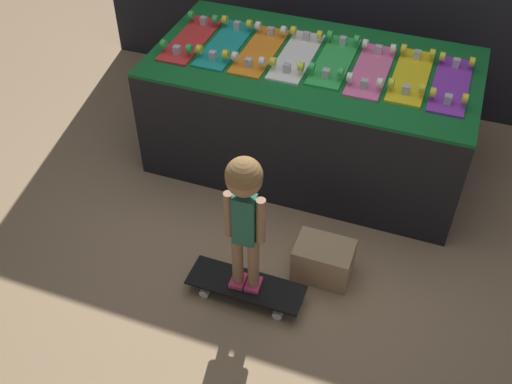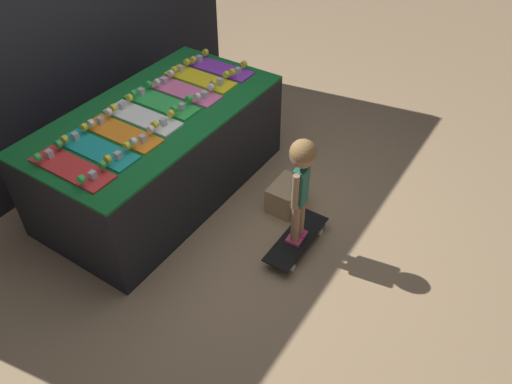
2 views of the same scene
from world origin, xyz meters
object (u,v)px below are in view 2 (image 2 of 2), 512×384
at_px(skateboard_purple_on_rack, 219,67).
at_px(skateboard_on_floor, 296,240).
at_px(skateboard_yellow_on_rack, 200,77).
at_px(storage_box, 287,195).
at_px(skateboard_white_on_rack, 143,116).
at_px(child, 301,174).
at_px(skateboard_pink_on_rack, 184,90).
at_px(skateboard_green_on_rack, 161,102).
at_px(skateboard_teal_on_rack, 97,148).
at_px(skateboard_orange_on_rack, 122,132).
at_px(skateboard_red_on_rack, 71,167).

bearing_deg(skateboard_purple_on_rack, skateboard_on_floor, -122.34).
height_order(skateboard_yellow_on_rack, storage_box, skateboard_yellow_on_rack).
distance_m(skateboard_white_on_rack, skateboard_on_floor, 1.43).
height_order(skateboard_purple_on_rack, child, child).
relative_size(skateboard_pink_on_rack, skateboard_yellow_on_rack, 1.00).
xyz_separation_m(skateboard_pink_on_rack, skateboard_on_floor, (-0.32, -1.23, -0.69)).
bearing_deg(skateboard_pink_on_rack, skateboard_green_on_rack, 172.03).
relative_size(skateboard_yellow_on_rack, child, 0.71).
bearing_deg(storage_box, skateboard_green_on_rack, 104.35).
bearing_deg(child, skateboard_white_on_rack, 92.54).
bearing_deg(skateboard_green_on_rack, skateboard_white_on_rack, -174.71).
bearing_deg(skateboard_green_on_rack, skateboard_pink_on_rack, -7.97).
bearing_deg(skateboard_purple_on_rack, skateboard_pink_on_rack, -179.50).
height_order(skateboard_on_floor, child, child).
xyz_separation_m(skateboard_yellow_on_rack, storage_box, (-0.21, -0.97, -0.66)).
height_order(skateboard_green_on_rack, skateboard_yellow_on_rack, same).
xyz_separation_m(skateboard_green_on_rack, child, (-0.10, -1.26, -0.08)).
relative_size(skateboard_teal_on_rack, child, 0.71).
xyz_separation_m(skateboard_green_on_rack, skateboard_pink_on_rack, (0.23, -0.03, 0.00)).
height_order(skateboard_white_on_rack, skateboard_pink_on_rack, same).
height_order(skateboard_pink_on_rack, storage_box, skateboard_pink_on_rack).
relative_size(skateboard_orange_on_rack, skateboard_yellow_on_rack, 1.00).
xyz_separation_m(skateboard_green_on_rack, skateboard_purple_on_rack, (0.69, -0.03, 0.00)).
distance_m(skateboard_red_on_rack, child, 1.46).
relative_size(skateboard_green_on_rack, skateboard_on_floor, 0.97).
bearing_deg(skateboard_on_floor, skateboard_orange_on_rack, 106.47).
distance_m(skateboard_red_on_rack, skateboard_teal_on_rack, 0.23).
relative_size(skateboard_orange_on_rack, storage_box, 1.94).
bearing_deg(skateboard_purple_on_rack, skateboard_white_on_rack, 179.57).
bearing_deg(skateboard_on_floor, skateboard_pink_on_rack, 75.23).
distance_m(skateboard_green_on_rack, skateboard_on_floor, 1.44).
distance_m(skateboard_red_on_rack, skateboard_purple_on_rack, 1.60).
height_order(skateboard_white_on_rack, child, child).
relative_size(skateboard_green_on_rack, skateboard_purple_on_rack, 1.00).
bearing_deg(skateboard_red_on_rack, skateboard_green_on_rack, 3.26).
distance_m(skateboard_green_on_rack, storage_box, 1.20).
bearing_deg(child, skateboard_yellow_on_rack, 62.59).
relative_size(skateboard_white_on_rack, storage_box, 1.94).
height_order(skateboard_red_on_rack, skateboard_white_on_rack, same).
bearing_deg(storage_box, skateboard_purple_on_rack, 65.28).
height_order(skateboard_teal_on_rack, skateboard_purple_on_rack, same).
bearing_deg(skateboard_white_on_rack, storage_box, -63.39).
bearing_deg(skateboard_on_floor, skateboard_purple_on_rack, 57.66).
distance_m(skateboard_teal_on_rack, skateboard_orange_on_rack, 0.23).
bearing_deg(skateboard_orange_on_rack, skateboard_green_on_rack, 4.98).
height_order(skateboard_white_on_rack, skateboard_yellow_on_rack, same).
height_order(skateboard_pink_on_rack, skateboard_on_floor, skateboard_pink_on_rack).
bearing_deg(storage_box, skateboard_on_floor, -140.32).
relative_size(skateboard_teal_on_rack, skateboard_green_on_rack, 1.00).
xyz_separation_m(skateboard_purple_on_rack, child, (-0.78, -1.24, -0.08)).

